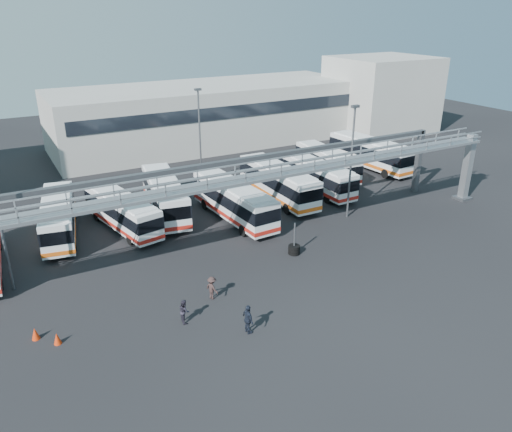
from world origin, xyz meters
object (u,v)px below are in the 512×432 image
bus_7 (316,175)px  bus_8 (327,162)px  bus_5 (234,200)px  pedestrian_c (212,288)px  light_pole_mid (351,157)px  bus_9 (370,152)px  bus_6 (278,181)px  bus_3 (122,211)px  cone_left (35,334)px  light_pole_back (200,132)px  bus_4 (165,195)px  tire_stack (294,249)px  pedestrian_d (248,319)px  pedestrian_b (184,311)px  bus_2 (58,216)px  cone_right (57,338)px

bus_7 → bus_8: 5.31m
bus_5 → pedestrian_c: bearing=-126.2°
light_pole_mid → bus_9: light_pole_mid is taller
bus_6 → bus_8: size_ratio=1.10×
bus_3 → cone_left: 15.67m
light_pole_back → bus_5: bearing=-97.3°
bus_4 → pedestrian_c: bearing=-88.8°
tire_stack → pedestrian_d: bearing=-137.6°
pedestrian_b → bus_3: bearing=4.1°
bus_8 → bus_9: 6.29m
pedestrian_d → bus_7: bearing=-45.5°
bus_2 → cone_right: bus_2 is taller
bus_6 → pedestrian_b: (-15.91, -15.15, -1.15)m
pedestrian_b → tire_stack: tire_stack is taller
pedestrian_d → tire_stack: tire_stack is taller
bus_8 → cone_right: bus_8 is taller
bus_9 → cone_right: (-38.10, -17.30, -1.59)m
bus_3 → pedestrian_d: bearing=-94.0°
light_pole_mid → bus_9: 16.21m
light_pole_mid → pedestrian_b: 21.47m
bus_6 → pedestrian_d: bus_6 is taller
bus_4 → bus_8: (19.76, 1.78, -0.18)m
bus_8 → bus_7: bearing=-134.6°
bus_9 → cone_left: bus_9 is taller
pedestrian_d → bus_4: bearing=-6.9°
bus_2 → pedestrian_b: bus_2 is taller
light_pole_back → pedestrian_b: light_pole_back is taller
bus_3 → bus_6: 15.43m
bus_5 → bus_7: (10.81, 2.50, -0.10)m
bus_5 → pedestrian_d: bus_5 is taller
light_pole_mid → pedestrian_c: size_ratio=6.33×
light_pole_mid → pedestrian_c: bearing=-158.0°
light_pole_back → bus_4: size_ratio=0.88×
bus_6 → bus_8: 9.46m
bus_6 → tire_stack: bearing=-115.0°
bus_7 → bus_3: bearing=178.0°
bus_3 → bus_7: bearing=-12.0°
pedestrian_d → cone_left: pedestrian_d is taller
bus_2 → pedestrian_c: (7.08, -15.21, -0.97)m
bus_8 → pedestrian_c: bus_8 is taller
pedestrian_b → cone_left: bearing=78.4°
bus_7 → tire_stack: 14.76m
bus_4 → bus_9: bearing=13.5°
bus_9 → pedestrian_c: (-28.33, -17.23, -1.14)m
pedestrian_d → pedestrian_b: bearing=43.7°
bus_9 → pedestrian_c: bus_9 is taller
pedestrian_c → cone_left: pedestrian_c is taller
light_pole_mid → tire_stack: size_ratio=3.89×
bus_7 → cone_left: size_ratio=14.12×
bus_4 → tire_stack: (5.97, -12.67, -1.45)m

